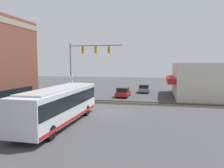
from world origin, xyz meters
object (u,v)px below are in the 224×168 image
(city_bus, at_px, (60,104))
(crossing_signal, at_px, (71,86))
(pedestrian_at_crossing, at_px, (79,96))
(parked_car_red, at_px, (123,92))
(parked_car_grey, at_px, (144,89))

(city_bus, relative_size, crossing_signal, 2.92)
(city_bus, bearing_deg, pedestrian_at_crossing, 11.93)
(crossing_signal, xyz_separation_m, parked_car_red, (7.25, -5.36, -1.62))
(city_bus, distance_m, pedestrian_at_crossing, 9.55)
(city_bus, height_order, pedestrian_at_crossing, city_bus)
(parked_car_grey, bearing_deg, parked_car_red, 155.02)
(pedestrian_at_crossing, bearing_deg, city_bus, -168.07)
(crossing_signal, xyz_separation_m, pedestrian_at_crossing, (0.41, -0.79, -1.38))
(parked_car_red, height_order, parked_car_grey, parked_car_red)
(city_bus, bearing_deg, parked_car_grey, -13.69)
(crossing_signal, distance_m, parked_car_red, 9.16)
(crossing_signal, relative_size, parked_car_red, 0.90)
(parked_car_red, relative_size, parked_car_grey, 0.94)
(parked_car_red, height_order, pedestrian_at_crossing, pedestrian_at_crossing)
(parked_car_red, xyz_separation_m, parked_car_grey, (6.01, -2.80, -0.02))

